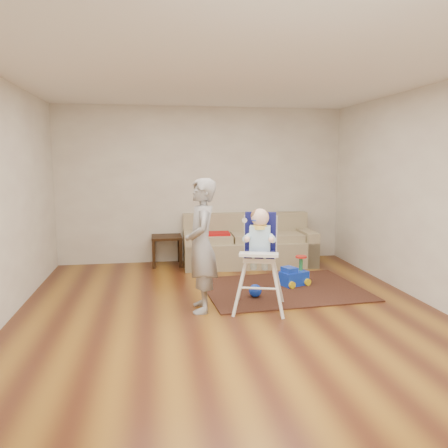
{
  "coord_description": "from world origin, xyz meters",
  "views": [
    {
      "loc": [
        -0.86,
        -4.89,
        1.79
      ],
      "look_at": [
        0.0,
        0.4,
        1.0
      ],
      "focal_mm": 35.0,
      "sensor_mm": 36.0,
      "label": 1
    }
  ],
  "objects": [
    {
      "name": "ground",
      "position": [
        0.0,
        0.0,
        0.0
      ],
      "size": [
        5.5,
        5.5,
        0.0
      ],
      "primitive_type": "plane",
      "color": "#482111",
      "rests_on": "ground"
    },
    {
      "name": "room_envelope",
      "position": [
        0.0,
        0.53,
        1.88
      ],
      "size": [
        5.04,
        5.52,
        2.72
      ],
      "color": "beige",
      "rests_on": "ground"
    },
    {
      "name": "sofa",
      "position": [
        0.74,
        2.3,
        0.43
      ],
      "size": [
        2.25,
        0.99,
        0.86
      ],
      "rotation": [
        0.0,
        0.0,
        -0.04
      ],
      "color": "gray",
      "rests_on": "ground"
    },
    {
      "name": "side_table",
      "position": [
        -0.65,
        2.49,
        0.25
      ],
      "size": [
        0.51,
        0.51,
        0.51
      ],
      "primitive_type": null,
      "color": "black",
      "rests_on": "ground"
    },
    {
      "name": "area_rug",
      "position": [
        0.9,
        0.78,
        0.01
      ],
      "size": [
        2.26,
        1.76,
        0.02
      ],
      "primitive_type": "cube",
      "rotation": [
        0.0,
        0.0,
        0.07
      ],
      "color": "black",
      "rests_on": "ground"
    },
    {
      "name": "ride_on_toy",
      "position": [
        1.1,
        0.93,
        0.22
      ],
      "size": [
        0.45,
        0.39,
        0.41
      ],
      "primitive_type": null,
      "rotation": [
        0.0,
        0.0,
        0.39
      ],
      "color": "blue",
      "rests_on": "area_rug"
    },
    {
      "name": "toy_ball",
      "position": [
        0.42,
        0.47,
        0.1
      ],
      "size": [
        0.17,
        0.17,
        0.17
      ],
      "primitive_type": "sphere",
      "color": "blue",
      "rests_on": "area_rug"
    },
    {
      "name": "high_chair",
      "position": [
        0.37,
        0.04,
        0.6
      ],
      "size": [
        0.71,
        0.71,
        1.24
      ],
      "rotation": [
        0.0,
        0.0,
        -0.28
      ],
      "color": "white",
      "rests_on": "ground"
    },
    {
      "name": "adult",
      "position": [
        -0.31,
        0.13,
        0.79
      ],
      "size": [
        0.4,
        0.59,
        1.58
      ],
      "primitive_type": "imported",
      "rotation": [
        0.0,
        0.0,
        -1.62
      ],
      "color": "gray",
      "rests_on": "ground"
    }
  ]
}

